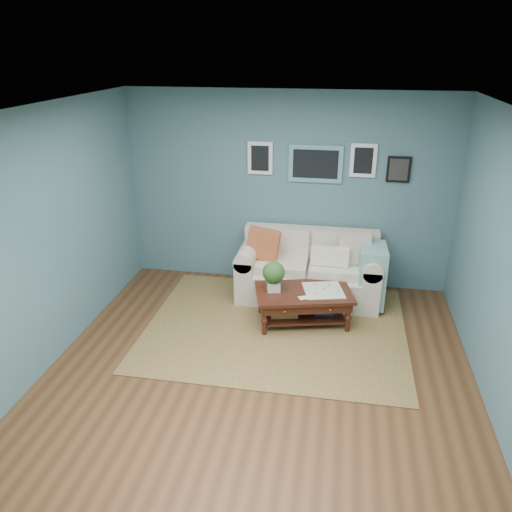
# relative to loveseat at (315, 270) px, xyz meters

# --- Properties ---
(room_shell) EXTENTS (5.00, 5.02, 2.70)m
(room_shell) POSITION_rel_loveseat_xyz_m (-0.44, -1.97, 0.95)
(room_shell) COLOR brown
(room_shell) RESTS_ON ground
(area_rug) EXTENTS (3.14, 2.51, 0.01)m
(area_rug) POSITION_rel_loveseat_xyz_m (-0.41, -0.91, -0.40)
(area_rug) COLOR brown
(area_rug) RESTS_ON ground
(loveseat) EXTENTS (1.94, 0.88, 1.00)m
(loveseat) POSITION_rel_loveseat_xyz_m (0.00, 0.00, 0.00)
(loveseat) COLOR beige
(loveseat) RESTS_ON ground
(coffee_table) EXTENTS (1.30, 0.94, 0.82)m
(coffee_table) POSITION_rel_loveseat_xyz_m (-0.15, -0.73, -0.04)
(coffee_table) COLOR black
(coffee_table) RESTS_ON ground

